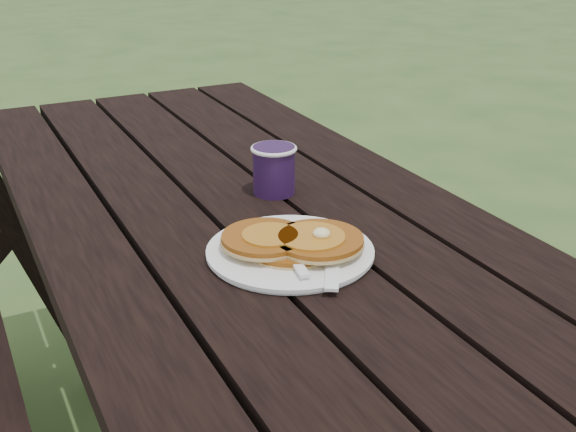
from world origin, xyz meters
name	(u,v)px	position (x,y,z in m)	size (l,w,h in m)	color
picnic_table	(251,379)	(0.00, 0.00, 0.37)	(1.36, 1.80, 0.75)	black
plate	(290,252)	(-0.02, -0.21, 0.76)	(0.26, 0.26, 0.01)	white
pancake_stack	(293,241)	(-0.02, -0.22, 0.77)	(0.21, 0.18, 0.04)	#904A10
knife	(333,261)	(0.02, -0.28, 0.76)	(0.02, 0.18, 0.01)	white
fork	(294,260)	(-0.04, -0.26, 0.77)	(0.03, 0.16, 0.01)	white
coffee_cup	(274,167)	(0.07, 0.04, 0.80)	(0.09, 0.09, 0.09)	#261037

